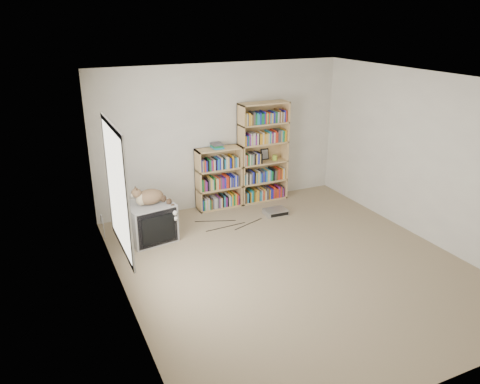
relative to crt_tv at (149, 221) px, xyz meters
name	(u,v)px	position (x,y,z in m)	size (l,w,h in m)	color
floor	(293,265)	(1.58, -1.61, -0.29)	(4.50, 5.00, 0.01)	tan
wall_back	(222,136)	(1.58, 0.89, 0.96)	(4.50, 0.02, 2.50)	beige
wall_front	(453,269)	(1.58, -4.11, 0.96)	(4.50, 0.02, 2.50)	beige
wall_left	(121,208)	(-0.67, -1.61, 0.96)	(0.02, 5.00, 2.50)	beige
wall_right	(427,158)	(3.83, -1.61, 0.96)	(0.02, 5.00, 2.50)	beige
ceiling	(301,81)	(1.58, -1.61, 2.21)	(4.50, 5.00, 0.02)	white
window	(117,189)	(-0.65, -1.41, 1.11)	(0.02, 1.22, 1.52)	white
crt_tv	(149,221)	(0.00, 0.00, 0.00)	(0.77, 0.72, 0.59)	#959698
cat	(153,199)	(0.07, -0.07, 0.38)	(0.62, 0.45, 0.50)	#382417
bookcase_tall	(263,155)	(2.32, 0.75, 0.57)	(0.91, 0.30, 1.81)	tan
bookcase_short	(218,180)	(1.45, 0.75, 0.21)	(0.79, 0.30, 1.09)	tan
book_stack	(216,146)	(1.42, 0.75, 0.84)	(0.20, 0.27, 0.09)	red
green_mug	(274,157)	(2.56, 0.73, 0.49)	(0.09, 0.09, 0.10)	#96BA35
framed_print	(265,154)	(2.41, 0.83, 0.55)	(0.15, 0.01, 0.21)	black
dvd_player	(275,212)	(2.21, 0.02, -0.25)	(0.39, 0.28, 0.09)	#A5A5AA
wall_outlet	(101,219)	(-0.65, 0.34, 0.03)	(0.01, 0.08, 0.13)	silver
floor_cables	(239,223)	(1.49, -0.06, -0.29)	(1.20, 0.70, 0.01)	black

